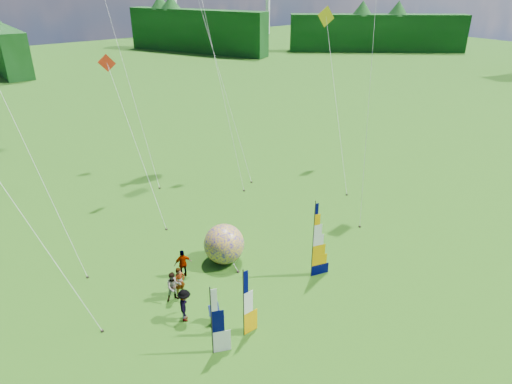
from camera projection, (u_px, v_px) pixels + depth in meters
ground at (319, 312)px, 23.07m from camera, size 220.00×220.00×0.00m
treeline_ring at (324, 245)px, 21.34m from camera, size 210.00×210.00×8.00m
feather_banner_main at (313, 241)px, 24.82m from camera, size 1.24×0.42×4.62m
side_banner_left at (244, 305)px, 20.82m from camera, size 1.01×0.13×3.63m
side_banner_far at (212, 322)px, 19.83m from camera, size 1.00×0.48×3.54m
bol_inflatable at (224, 244)px, 26.68m from camera, size 2.48×2.48×2.38m
spectator_a at (180, 282)px, 24.01m from camera, size 0.64×0.44×1.66m
spectator_b at (174, 287)px, 23.60m from camera, size 0.89×0.58×1.68m
spectator_c at (185, 305)px, 22.20m from camera, size 0.93×1.21×1.77m
spectator_d at (183, 264)px, 25.47m from camera, size 1.06×0.63×1.69m
camp_chair at (217, 315)px, 22.10m from camera, size 0.62×0.62×1.05m
kite_whale at (211, 33)px, 35.99m from camera, size 5.43×13.61×22.42m
kite_rainbow_delta at (26, 136)px, 24.48m from camera, size 6.49×11.65×15.16m
kite_parafoil at (372, 62)px, 29.01m from camera, size 7.74×7.93×20.76m
small_kite_red at (135, 137)px, 30.86m from camera, size 3.13×9.81×10.95m
small_kite_orange at (220, 76)px, 35.08m from camera, size 6.14×9.61×16.67m
small_kite_yellow at (337, 94)px, 36.09m from camera, size 7.64×10.91×13.74m
small_kite_pink at (4, 181)px, 20.00m from camera, size 7.54×9.70×14.48m
small_kite_green at (127, 73)px, 36.38m from camera, size 5.71×12.08×16.60m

